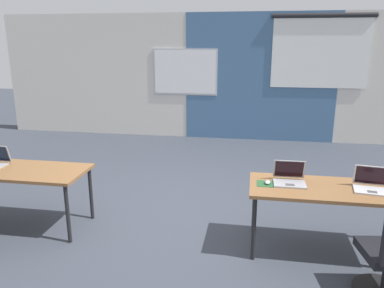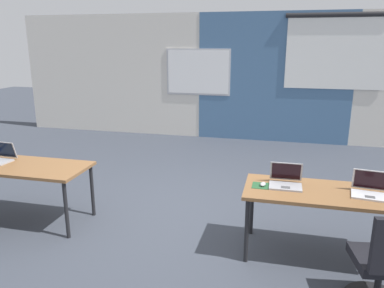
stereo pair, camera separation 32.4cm
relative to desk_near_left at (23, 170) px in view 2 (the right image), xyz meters
The scene contains 10 objects.
ground_plane 1.96m from the desk_near_left, 18.92° to the left, with size 24.00×24.00×0.00m.
back_wall_assembly 5.17m from the desk_near_left, 69.49° to the left, with size 10.00×0.27×2.80m.
desk_near_left is the anchor object (origin of this frame).
desk_near_right 3.50m from the desk_near_left, ahead, with size 1.60×0.70×0.72m.
laptop_near_right_inner 3.11m from the desk_near_left, ahead, with size 0.33×0.30×0.23m.
mousepad_near_right_inner 2.88m from the desk_near_left, ahead, with size 0.22×0.19×0.00m.
mouse_near_right_inner 2.89m from the desk_near_left, ahead, with size 0.07×0.11×0.03m.
laptop_near_left_end 0.41m from the desk_near_left, 168.73° to the left, with size 0.35×0.31×0.23m.
laptop_near_right_end 3.91m from the desk_near_left, ahead, with size 0.37×0.33×0.23m.
chair_near_right_end 4.00m from the desk_near_left, 10.93° to the right, with size 0.52×0.57×0.92m.
Camera 2 is at (1.28, -4.31, 2.16)m, focal length 35.00 mm.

